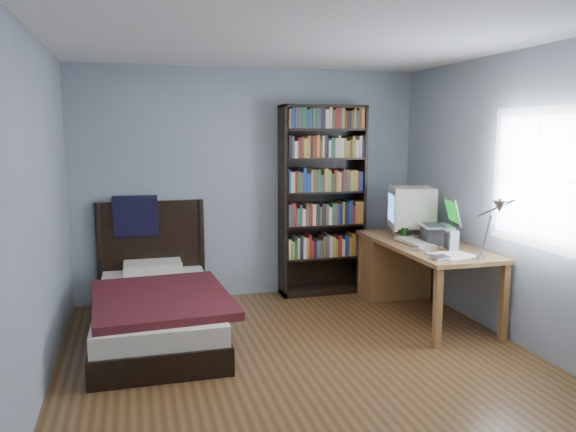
% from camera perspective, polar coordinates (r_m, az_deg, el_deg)
% --- Properties ---
extents(room, '(4.20, 4.24, 2.50)m').
position_cam_1_polar(room, '(4.19, 2.42, 0.79)').
color(room, '#513317').
rests_on(room, ground).
extents(desk, '(0.75, 1.75, 0.73)m').
position_cam_1_polar(desk, '(6.19, 11.44, -4.67)').
color(desk, brown).
rests_on(desk, floor).
extents(crt_monitor, '(0.56, 0.51, 0.52)m').
position_cam_1_polar(crt_monitor, '(6.04, 12.29, 0.81)').
color(crt_monitor, beige).
rests_on(crt_monitor, desk).
extents(laptop, '(0.44, 0.42, 0.44)m').
position_cam_1_polar(laptop, '(5.69, 14.96, -1.52)').
color(laptop, '#2D2D30').
rests_on(laptop, desk).
extents(desk_lamp, '(0.22, 0.48, 0.57)m').
position_cam_1_polar(desk_lamp, '(4.71, 20.47, 0.34)').
color(desk_lamp, '#99999E').
rests_on(desk_lamp, desk).
extents(keyboard, '(0.21, 0.51, 0.05)m').
position_cam_1_polar(keyboard, '(5.63, 12.76, -2.63)').
color(keyboard, '#BDB39E').
rests_on(keyboard, desk).
extents(speaker, '(0.10, 0.10, 0.19)m').
position_cam_1_polar(speaker, '(5.40, 16.29, -2.40)').
color(speaker, '#99999B').
rests_on(speaker, desk).
extents(soda_can, '(0.07, 0.07, 0.12)m').
position_cam_1_polar(soda_can, '(5.86, 11.73, -1.72)').
color(soda_can, '#0B3C08').
rests_on(soda_can, desk).
extents(mouse, '(0.07, 0.11, 0.04)m').
position_cam_1_polar(mouse, '(5.96, 12.40, -1.99)').
color(mouse, silver).
rests_on(mouse, desk).
extents(phone_silver, '(0.10, 0.12, 0.02)m').
position_cam_1_polar(phone_silver, '(5.31, 13.11, -3.35)').
color(phone_silver, silver).
rests_on(phone_silver, desk).
extents(phone_grey, '(0.07, 0.09, 0.02)m').
position_cam_1_polar(phone_grey, '(5.18, 14.04, -3.71)').
color(phone_grey, '#99999B').
rests_on(phone_grey, desk).
extents(external_drive, '(0.13, 0.13, 0.03)m').
position_cam_1_polar(external_drive, '(5.03, 15.19, -4.09)').
color(external_drive, '#99999B').
rests_on(external_drive, desk).
extents(bookshelf, '(0.95, 0.30, 2.11)m').
position_cam_1_polar(bookshelf, '(6.27, 3.51, 1.57)').
color(bookshelf, black).
rests_on(bookshelf, floor).
extents(bed, '(1.20, 2.14, 1.16)m').
position_cam_1_polar(bed, '(5.31, -13.22, -8.80)').
color(bed, black).
rests_on(bed, floor).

